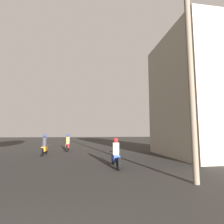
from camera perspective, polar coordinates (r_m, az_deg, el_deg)
motorcycle_blue at (r=8.76m, az=1.20°, el=-13.92°), size 0.60×1.97×1.42m
motorcycle_orange at (r=14.16m, az=-21.20°, el=-10.49°), size 0.60×1.97×1.54m
motorcycle_red at (r=16.47m, az=-14.25°, el=-10.19°), size 0.60×1.94×1.50m
building_right_near at (r=14.30m, az=26.37°, el=4.92°), size 5.00×6.68×8.75m
utility_pole_near at (r=6.89m, az=24.29°, el=11.79°), size 1.60×0.20×7.27m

